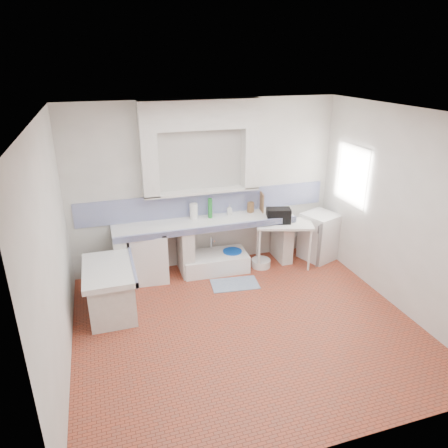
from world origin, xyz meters
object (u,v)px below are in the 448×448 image
object	(u,v)px
side_table	(283,244)
fridge	(319,236)
stove	(149,256)
sink	(215,263)

from	to	relation	value
side_table	fridge	xyz separation A→B (m)	(0.73, 0.05, 0.03)
fridge	side_table	bearing A→B (deg)	163.26
stove	side_table	distance (m)	2.28
stove	side_table	size ratio (longest dim) A/B	0.86
stove	sink	distance (m)	1.13
fridge	stove	bearing A→B (deg)	156.26
side_table	fridge	distance (m)	0.74
stove	side_table	bearing A→B (deg)	-0.52
side_table	stove	bearing A→B (deg)	-167.66
fridge	sink	bearing A→B (deg)	155.55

